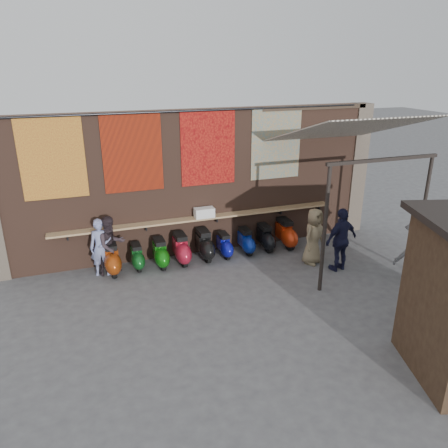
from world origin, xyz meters
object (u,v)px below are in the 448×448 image
Objects in this scene: scooter_stool_3 at (181,249)px; shopper_tan at (313,236)px; shelf_box at (204,213)px; diner_left at (101,247)px; shopper_grey at (415,252)px; scooter_stool_6 at (246,241)px; diner_right at (111,245)px; scooter_stool_4 at (204,245)px; shopper_navy at (341,240)px; scooter_stool_7 at (265,238)px; scooter_stool_2 at (160,253)px; scooter_stool_0 at (112,259)px; scooter_stool_5 at (224,245)px; scooter_stool_1 at (137,257)px; scooter_stool_8 at (286,233)px.

scooter_stool_3 is 0.56× the size of shopper_tan.
shelf_box is 0.36× the size of diner_left.
diner_left is 0.92× the size of shopper_grey.
scooter_stool_6 is 3.75m from diner_right.
scooter_stool_3 is at bearing 131.41° from shopper_tan.
shopper_navy is at bearing -30.31° from scooter_stool_4.
scooter_stool_7 is (2.52, 0.06, -0.04)m from scooter_stool_3.
scooter_stool_2 is 3.10m from scooter_stool_7.
scooter_stool_6 is at bearing 0.74° from scooter_stool_0.
shelf_box is 0.73× the size of scooter_stool_6.
scooter_stool_0 is 3.74m from scooter_stool_6.
scooter_stool_5 is 3.09m from diner_right.
scooter_stool_3 is (0.58, 0.02, 0.03)m from scooter_stool_2.
scooter_stool_5 is 4.90m from shopper_grey.
scooter_stool_1 is 2.43m from scooter_stool_5.
shelf_box is at bearing -45.57° from shopper_navy.
shopper_navy reaches higher than shopper_tan.
diner_left is (-2.84, -0.30, -0.51)m from shelf_box.
diner_left is at bearing -179.60° from scooter_stool_8.
shelf_box is 0.62× the size of scooter_stool_4.
scooter_stool_3 is 3.17m from scooter_stool_8.
scooter_stool_2 is 1.12× the size of scooter_stool_5.
scooter_stool_6 is 0.85× the size of scooter_stool_8.
scooter_stool_0 is at bearing -28.44° from shopper_navy.
scooter_stool_1 is at bearing 177.29° from scooter_stool_3.
diner_right is (-1.24, 0.04, 0.39)m from scooter_stool_2.
diner_left is 0.26m from diner_right.
shopper_tan is at bearing -81.53° from scooter_stool_8.
shopper_navy reaches higher than scooter_stool_3.
shopper_grey is at bearing -43.20° from scooter_stool_6.
scooter_stool_3 is at bearing 2.25° from scooter_stool_2.
scooter_stool_6 is at bearing 3.08° from scooter_stool_5.
shopper_tan is (2.12, -1.18, 0.44)m from scooter_stool_5.
shelf_box is 2.75m from scooter_stool_0.
scooter_stool_8 reaches higher than scooter_stool_5.
shopper_navy is at bearing -20.19° from scooter_stool_1.
scooter_stool_2 is at bearing -24.12° from diner_right.
scooter_stool_6 is at bearing 1.22° from scooter_stool_3.
scooter_stool_2 is (0.61, -0.08, 0.04)m from scooter_stool_1.
shelf_box reaches higher than scooter_stool_5.
diner_right is at bearing -179.58° from scooter_stool_8.
shelf_box is 2.17m from scooter_stool_1.
scooter_stool_3 reaches higher than scooter_stool_6.
shelf_box reaches higher than scooter_stool_6.
scooter_stool_6 reaches higher than scooter_stool_1.
scooter_stool_4 is at bearing -0.06° from scooter_stool_1.
shopper_navy is at bearing -21.84° from scooter_stool_2.
scooter_stool_1 is 0.81× the size of scooter_stool_8.
scooter_stool_4 is at bearing -29.14° from shopper_grey.
shopper_grey reaches higher than scooter_stool_4.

